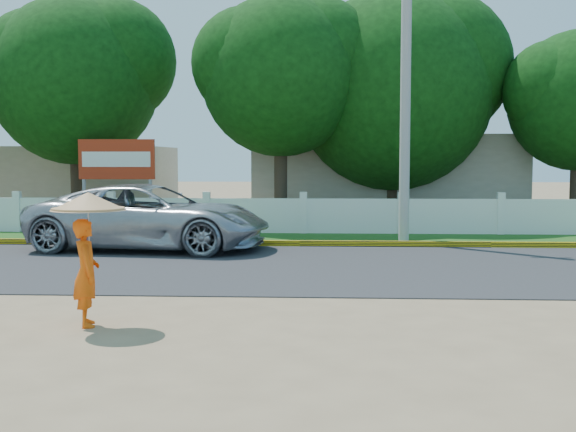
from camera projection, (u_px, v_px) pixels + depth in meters
The scene contains 12 objects.
ground at pixel (281, 310), 11.10m from camera, with size 120.00×120.00×0.00m, color #9E8460.
road at pixel (294, 266), 15.58m from camera, with size 60.00×7.00×0.02m, color #38383A.
grass_verge at pixel (302, 239), 20.80m from camera, with size 60.00×3.50×0.03m, color #2D601E.
curb at pixel (300, 244), 19.10m from camera, with size 40.00×0.18×0.16m, color yellow.
fence at pixel (303, 216), 22.20m from camera, with size 40.00×0.10×1.10m, color silver.
building_near at pixel (384, 177), 28.73m from camera, with size 10.00×6.00×3.20m, color #B7AD99.
building_far at pixel (72, 180), 30.41m from camera, with size 8.00×5.00×2.80m, color #B7AD99.
utility_pole at pixel (406, 87), 19.46m from camera, with size 0.28×0.28×8.52m, color #999996.
vehicle at pixel (150, 217), 18.31m from camera, with size 2.78×6.04×1.68m, color #AAACB2.
monk_with_parasol at pixel (87, 239), 9.99m from camera, with size 1.03×1.03×1.87m.
billboard at pixel (117, 164), 23.48m from camera, with size 2.50×0.13×2.95m.
tree_row at pixel (345, 86), 24.93m from camera, with size 33.82×8.10×8.33m.
Camera 1 is at (0.66, -10.93, 2.34)m, focal length 45.00 mm.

